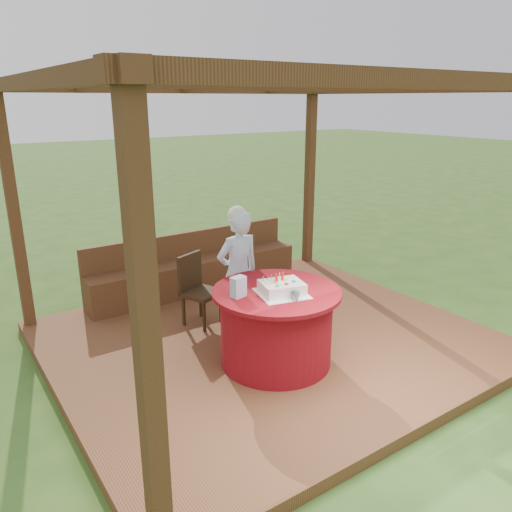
% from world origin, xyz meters
% --- Properties ---
extents(ground, '(60.00, 60.00, 0.00)m').
position_xyz_m(ground, '(0.00, 0.00, 0.00)').
color(ground, '#30551C').
rests_on(ground, ground).
extents(deck, '(4.50, 4.00, 0.12)m').
position_xyz_m(deck, '(0.00, 0.00, 0.06)').
color(deck, brown).
rests_on(deck, ground).
extents(pergola, '(4.50, 4.00, 2.72)m').
position_xyz_m(pergola, '(0.00, 0.00, 2.41)').
color(pergola, brown).
rests_on(pergola, deck).
extents(bench, '(3.00, 0.42, 0.80)m').
position_xyz_m(bench, '(0.00, 1.72, 0.38)').
color(bench, brown).
rests_on(bench, deck).
extents(table, '(1.25, 1.25, 0.78)m').
position_xyz_m(table, '(-0.26, -0.49, 0.51)').
color(table, maroon).
rests_on(table, deck).
extents(chair, '(0.50, 0.50, 0.83)m').
position_xyz_m(chair, '(-0.47, 0.78, 0.57)').
color(chair, '#322010').
rests_on(chair, deck).
extents(elderly_woman, '(0.52, 0.34, 1.46)m').
position_xyz_m(elderly_woman, '(-0.21, 0.29, 0.85)').
color(elderly_woman, '#ABD4FF').
rests_on(elderly_woman, deck).
extents(birthday_cake, '(0.54, 0.54, 0.19)m').
position_xyz_m(birthday_cake, '(-0.28, -0.59, 0.96)').
color(birthday_cake, white).
rests_on(birthday_cake, table).
extents(gift_bag, '(0.15, 0.11, 0.20)m').
position_xyz_m(gift_bag, '(-0.66, -0.42, 0.99)').
color(gift_bag, '#C982B4').
rests_on(gift_bag, table).
extents(drinking_glass, '(0.09, 0.09, 0.08)m').
position_xyz_m(drinking_glass, '(-0.28, -0.80, 0.94)').
color(drinking_glass, white).
rests_on(drinking_glass, table).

